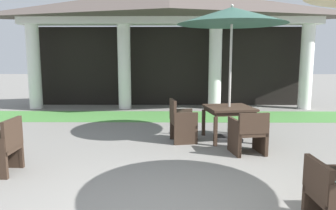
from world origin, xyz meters
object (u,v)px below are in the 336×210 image
patio_chair_mid_right_south (248,133)px  patio_chair_mid_right_west (182,122)px  patio_chair_mid_left_west (336,198)px  patio_chair_near_foreground_east (1,149)px  patio_umbrella_mid_right (232,17)px  patio_table_mid_right (229,111)px

patio_chair_mid_right_south → patio_chair_mid_right_west: bearing=135.1°
patio_chair_mid_left_west → patio_chair_mid_right_south: size_ratio=0.95×
patio_chair_near_foreground_east → patio_umbrella_mid_right: (4.00, 2.13, 2.27)m
patio_chair_near_foreground_east → patio_chair_mid_left_west: bearing=-110.2°
patio_umbrella_mid_right → patio_chair_mid_right_south: bearing=-79.9°
patio_chair_near_foreground_east → patio_umbrella_mid_right: patio_umbrella_mid_right is taller
patio_table_mid_right → patio_chair_mid_right_west: 1.10m
patio_chair_near_foreground_east → patio_chair_mid_left_west: (4.44, -1.72, -0.01)m
patio_chair_near_foreground_east → patio_table_mid_right: 4.54m
patio_chair_near_foreground_east → patio_chair_mid_right_south: size_ratio=1.07×
patio_chair_mid_left_west → patio_chair_mid_right_west: (-1.50, 3.66, 0.04)m
patio_umbrella_mid_right → patio_chair_mid_left_west: bearing=-83.5°
patio_chair_mid_right_west → patio_chair_mid_left_west: bearing=12.2°
patio_chair_mid_left_west → patio_table_mid_right: bearing=-175.1°
patio_chair_mid_left_west → patio_table_mid_right: size_ratio=0.70×
patio_chair_mid_right_west → patio_chair_mid_right_south: bearing=45.1°
patio_chair_mid_right_west → patio_chair_near_foreground_east: bearing=-66.6°
patio_chair_mid_left_west → patio_umbrella_mid_right: bearing=-175.1°
patio_umbrella_mid_right → patio_chair_mid_right_west: 2.49m
patio_chair_near_foreground_east → patio_chair_mid_right_south: (4.19, 1.08, 0.01)m
patio_chair_near_foreground_east → patio_table_mid_right: bearing=-61.0°
patio_chair_mid_left_west → patio_table_mid_right: (-0.44, 3.85, 0.26)m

